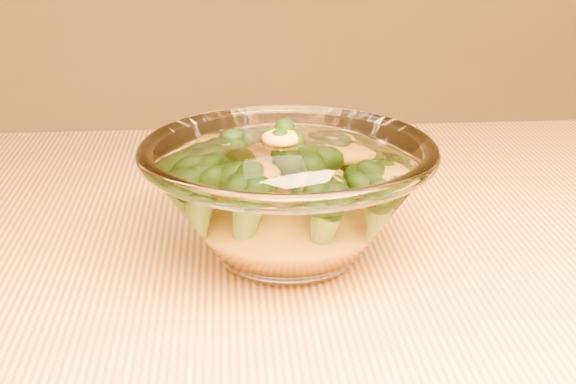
% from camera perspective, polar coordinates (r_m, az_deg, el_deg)
% --- Properties ---
extents(glass_bowl, '(0.19, 0.19, 0.09)m').
position_cam_1_polar(glass_bowl, '(0.53, 0.00, -0.43)').
color(glass_bowl, white).
rests_on(glass_bowl, table).
extents(cheese_sauce, '(0.10, 0.10, 0.03)m').
position_cam_1_polar(cheese_sauce, '(0.53, 0.00, -2.24)').
color(cheese_sauce, orange).
rests_on(cheese_sauce, glass_bowl).
extents(broccoli_heap, '(0.13, 0.12, 0.06)m').
position_cam_1_polar(broccoli_heap, '(0.53, -0.95, 0.85)').
color(broccoli_heap, black).
rests_on(broccoli_heap, cheese_sauce).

